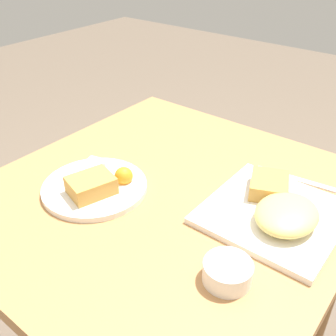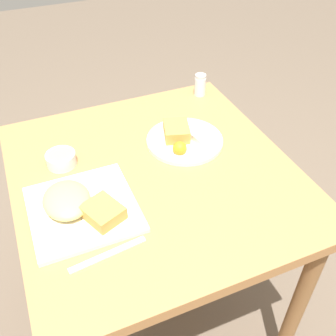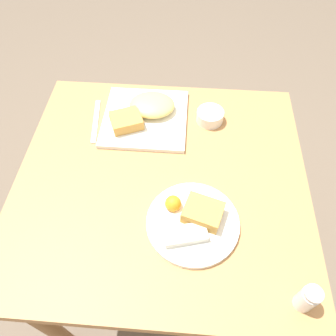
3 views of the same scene
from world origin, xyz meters
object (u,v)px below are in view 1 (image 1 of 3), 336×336
at_px(plate_square_near, 278,210).
at_px(sauce_ramekin, 227,272).
at_px(plate_oval_far, 95,185).
at_px(butter_knife, 295,179).

xyz_separation_m(plate_square_near, sauce_ramekin, (-0.21, -0.01, -0.00)).
bearing_deg(plate_oval_far, plate_square_near, -65.77).
relative_size(plate_square_near, butter_knife, 1.41).
bearing_deg(sauce_ramekin, plate_square_near, 1.45).
bearing_deg(plate_square_near, sauce_ramekin, -178.55).
bearing_deg(plate_oval_far, sauce_ramekin, -96.47).
height_order(plate_oval_far, sauce_ramekin, plate_oval_far).
distance_m(plate_square_near, plate_oval_far, 0.41).
bearing_deg(plate_oval_far, butter_knife, -46.37).
bearing_deg(sauce_ramekin, butter_knife, 4.96).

